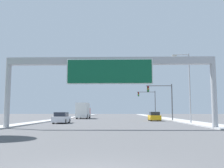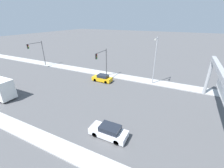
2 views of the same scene
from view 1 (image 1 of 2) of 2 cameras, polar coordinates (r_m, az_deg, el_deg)
sidewalk_right at (r=66.78m, az=10.50°, el=-7.48°), size 3.00×120.00×0.15m
median_strip_left at (r=66.97m, az=-8.60°, el=-7.51°), size 2.00×120.00×0.15m
sign_gantry at (r=24.18m, az=-0.54°, el=2.97°), size 20.43×0.73×6.87m
car_mid_right at (r=35.33m, az=-11.46°, el=-7.64°), size 1.76×4.37×1.51m
car_near_center at (r=43.68m, az=9.64°, el=-7.36°), size 1.76×4.23×1.54m
truck_box_primary at (r=56.50m, az=-6.57°, el=-6.09°), size 2.42×7.90×3.46m
traffic_light_near_intersection at (r=44.74m, az=11.73°, el=-2.66°), size 4.62×0.32×6.41m
traffic_light_mid_block at (r=64.51m, az=8.58°, el=-3.54°), size 4.70×0.32×6.85m
street_lamp_right at (r=34.72m, az=16.92°, el=0.32°), size 2.32×0.28×9.39m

